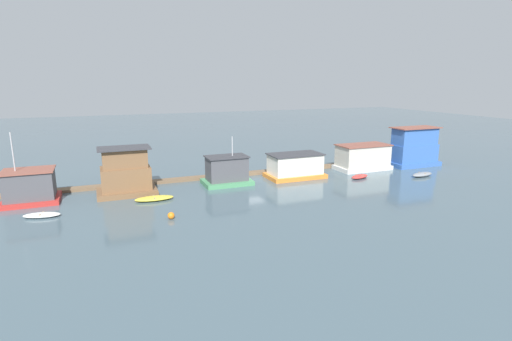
{
  "coord_description": "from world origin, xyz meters",
  "views": [
    {
      "loc": [
        -16.76,
        -42.82,
        11.71
      ],
      "look_at": [
        0.0,
        -1.0,
        1.4
      ],
      "focal_mm": 28.0,
      "sensor_mm": 36.0,
      "label": 1
    }
  ],
  "objects_px": {
    "houseboat_orange": "(295,166)",
    "mooring_post_far_right": "(382,159)",
    "houseboat_brown": "(126,174)",
    "houseboat_white": "(363,157)",
    "dinghy_grey": "(422,174)",
    "dinghy_red": "(360,176)",
    "dinghy_white": "(42,215)",
    "buoy_orange": "(171,216)",
    "houseboat_red": "(30,187)",
    "houseboat_green": "(227,171)",
    "dinghy_yellow": "(154,198)",
    "houseboat_blue": "(414,148)"
  },
  "relations": [
    {
      "from": "houseboat_brown",
      "to": "dinghy_white",
      "type": "relative_size",
      "value": 1.82
    },
    {
      "from": "houseboat_red",
      "to": "houseboat_orange",
      "type": "distance_m",
      "value": 28.53
    },
    {
      "from": "houseboat_green",
      "to": "dinghy_red",
      "type": "distance_m",
      "value": 16.2
    },
    {
      "from": "dinghy_white",
      "to": "dinghy_yellow",
      "type": "xyz_separation_m",
      "value": [
        9.79,
        1.41,
        0.01
      ]
    },
    {
      "from": "houseboat_orange",
      "to": "houseboat_white",
      "type": "distance_m",
      "value": 10.44
    },
    {
      "from": "houseboat_white",
      "to": "dinghy_red",
      "type": "distance_m",
      "value": 5.37
    },
    {
      "from": "houseboat_orange",
      "to": "houseboat_white",
      "type": "xyz_separation_m",
      "value": [
        10.42,
        0.69,
        0.22
      ]
    },
    {
      "from": "houseboat_red",
      "to": "dinghy_white",
      "type": "bearing_deg",
      "value": -74.79
    },
    {
      "from": "houseboat_red",
      "to": "houseboat_blue",
      "type": "relative_size",
      "value": 0.98
    },
    {
      "from": "houseboat_green",
      "to": "mooring_post_far_right",
      "type": "bearing_deg",
      "value": 5.91
    },
    {
      "from": "mooring_post_far_right",
      "to": "buoy_orange",
      "type": "distance_m",
      "value": 33.97
    },
    {
      "from": "houseboat_green",
      "to": "dinghy_grey",
      "type": "relative_size",
      "value": 1.64
    },
    {
      "from": "dinghy_white",
      "to": "dinghy_red",
      "type": "bearing_deg",
      "value": 2.42
    },
    {
      "from": "buoy_orange",
      "to": "dinghy_grey",
      "type": "bearing_deg",
      "value": 7.1
    },
    {
      "from": "houseboat_orange",
      "to": "houseboat_red",
      "type": "bearing_deg",
      "value": 179.14
    },
    {
      "from": "houseboat_green",
      "to": "dinghy_white",
      "type": "height_order",
      "value": "houseboat_green"
    },
    {
      "from": "houseboat_brown",
      "to": "dinghy_grey",
      "type": "height_order",
      "value": "houseboat_brown"
    },
    {
      "from": "houseboat_blue",
      "to": "dinghy_grey",
      "type": "relative_size",
      "value": 2.13
    },
    {
      "from": "houseboat_white",
      "to": "dinghy_grey",
      "type": "distance_m",
      "value": 7.67
    },
    {
      "from": "dinghy_grey",
      "to": "houseboat_brown",
      "type": "bearing_deg",
      "value": 170.85
    },
    {
      "from": "dinghy_grey",
      "to": "mooring_post_far_right",
      "type": "relative_size",
      "value": 2.27
    },
    {
      "from": "houseboat_green",
      "to": "houseboat_blue",
      "type": "height_order",
      "value": "houseboat_green"
    },
    {
      "from": "houseboat_red",
      "to": "mooring_post_far_right",
      "type": "relative_size",
      "value": 4.75
    },
    {
      "from": "houseboat_orange",
      "to": "mooring_post_far_right",
      "type": "distance_m",
      "value": 15.28
    },
    {
      "from": "houseboat_red",
      "to": "houseboat_white",
      "type": "height_order",
      "value": "houseboat_red"
    },
    {
      "from": "houseboat_brown",
      "to": "dinghy_grey",
      "type": "bearing_deg",
      "value": -9.15
    },
    {
      "from": "houseboat_red",
      "to": "mooring_post_far_right",
      "type": "distance_m",
      "value": 43.65
    },
    {
      "from": "houseboat_brown",
      "to": "mooring_post_far_right",
      "type": "relative_size",
      "value": 4.07
    },
    {
      "from": "dinghy_grey",
      "to": "dinghy_red",
      "type": "bearing_deg",
      "value": 164.32
    },
    {
      "from": "dinghy_red",
      "to": "buoy_orange",
      "type": "relative_size",
      "value": 4.98
    },
    {
      "from": "dinghy_grey",
      "to": "houseboat_green",
      "type": "bearing_deg",
      "value": 166.79
    },
    {
      "from": "houseboat_brown",
      "to": "dinghy_grey",
      "type": "relative_size",
      "value": 1.79
    },
    {
      "from": "houseboat_red",
      "to": "houseboat_blue",
      "type": "distance_m",
      "value": 46.99
    },
    {
      "from": "houseboat_brown",
      "to": "houseboat_blue",
      "type": "height_order",
      "value": "houseboat_blue"
    },
    {
      "from": "houseboat_brown",
      "to": "buoy_orange",
      "type": "relative_size",
      "value": 9.83
    },
    {
      "from": "houseboat_blue",
      "to": "dinghy_white",
      "type": "distance_m",
      "value": 45.89
    },
    {
      "from": "mooring_post_far_right",
      "to": "dinghy_white",
      "type": "bearing_deg",
      "value": -170.23
    },
    {
      "from": "buoy_orange",
      "to": "dinghy_yellow",
      "type": "bearing_deg",
      "value": 95.52
    },
    {
      "from": "dinghy_white",
      "to": "dinghy_yellow",
      "type": "distance_m",
      "value": 9.89
    },
    {
      "from": "houseboat_red",
      "to": "buoy_orange",
      "type": "xyz_separation_m",
      "value": [
        11.78,
        -9.82,
        -1.25
      ]
    },
    {
      "from": "dinghy_yellow",
      "to": "mooring_post_far_right",
      "type": "bearing_deg",
      "value": 10.23
    },
    {
      "from": "dinghy_red",
      "to": "dinghy_grey",
      "type": "xyz_separation_m",
      "value": [
        7.69,
        -2.16,
        0.05
      ]
    },
    {
      "from": "houseboat_orange",
      "to": "mooring_post_far_right",
      "type": "bearing_deg",
      "value": 9.49
    },
    {
      "from": "dinghy_white",
      "to": "buoy_orange",
      "type": "distance_m",
      "value": 11.36
    },
    {
      "from": "dinghy_red",
      "to": "buoy_orange",
      "type": "bearing_deg",
      "value": -165.68
    },
    {
      "from": "houseboat_brown",
      "to": "buoy_orange",
      "type": "distance_m",
      "value": 10.09
    },
    {
      "from": "dinghy_red",
      "to": "buoy_orange",
      "type": "height_order",
      "value": "buoy_orange"
    },
    {
      "from": "dinghy_grey",
      "to": "buoy_orange",
      "type": "height_order",
      "value": "buoy_orange"
    },
    {
      "from": "houseboat_brown",
      "to": "houseboat_white",
      "type": "relative_size",
      "value": 0.83
    },
    {
      "from": "dinghy_red",
      "to": "dinghy_yellow",
      "type": "bearing_deg",
      "value": -179.92
    }
  ]
}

